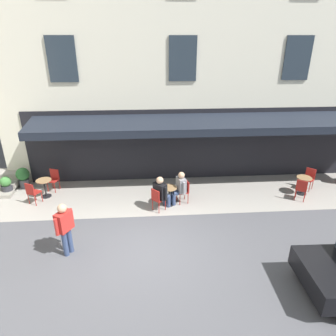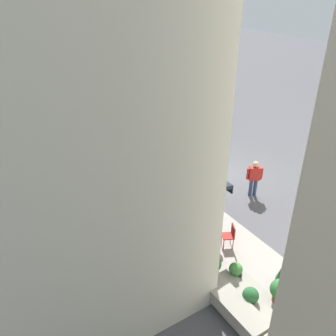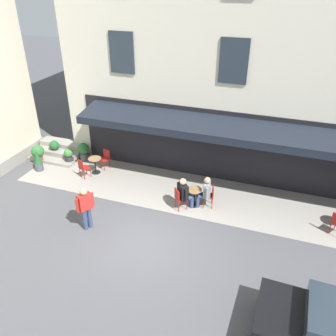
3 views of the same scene
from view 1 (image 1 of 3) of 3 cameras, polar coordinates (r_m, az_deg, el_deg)
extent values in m
plane|color=#4C4C51|center=(9.55, -4.53, -15.12)|extent=(70.00, 70.00, 0.00)
cube|color=gray|center=(12.75, 10.29, -4.63)|extent=(20.50, 3.20, 0.01)
cube|color=beige|center=(17.43, 9.72, 28.47)|extent=(20.00, 9.00, 15.00)
cube|color=black|center=(13.46, 8.18, 4.50)|extent=(16.00, 0.06, 3.20)
cube|color=black|center=(12.33, 9.29, 8.73)|extent=(15.00, 1.70, 0.36)
cube|color=black|center=(11.62, 10.12, 6.56)|extent=(15.00, 0.04, 0.28)
cube|color=#232D38|center=(13.86, 23.51, 18.70)|extent=(1.10, 0.06, 1.70)
cube|color=#232D38|center=(12.51, 2.83, 20.14)|extent=(1.10, 0.06, 1.70)
cube|color=#232D38|center=(12.83, -19.62, 18.99)|extent=(1.10, 0.06, 1.70)
cylinder|color=black|center=(11.70, 0.22, -6.91)|extent=(0.40, 0.40, 0.03)
cylinder|color=black|center=(11.53, 0.23, -5.43)|extent=(0.06, 0.06, 0.72)
cylinder|color=#99754C|center=(11.35, 0.23, -3.78)|extent=(0.60, 0.60, 0.03)
cylinder|color=maroon|center=(11.26, -0.50, -7.01)|extent=(0.03, 0.03, 0.45)
cylinder|color=maroon|center=(11.47, -1.72, -6.40)|extent=(0.03, 0.03, 0.45)
cylinder|color=maroon|center=(11.06, -1.74, -7.65)|extent=(0.03, 0.03, 0.45)
cylinder|color=maroon|center=(11.27, -2.96, -7.02)|extent=(0.03, 0.03, 0.45)
cube|color=maroon|center=(11.14, -1.74, -5.93)|extent=(0.56, 0.56, 0.04)
cube|color=maroon|center=(10.92, -2.44, -5.22)|extent=(0.30, 0.32, 0.42)
cylinder|color=maroon|center=(11.85, 1.70, -5.33)|extent=(0.03, 0.03, 0.45)
cylinder|color=maroon|center=(11.57, 2.29, -6.10)|extent=(0.03, 0.03, 0.45)
cylinder|color=maroon|center=(11.96, 3.23, -5.07)|extent=(0.03, 0.03, 0.45)
cylinder|color=maroon|center=(11.69, 3.85, -5.83)|extent=(0.03, 0.03, 0.45)
cube|color=maroon|center=(11.65, 2.79, -4.53)|extent=(0.49, 0.49, 0.04)
cube|color=maroon|center=(11.60, 3.64, -3.39)|extent=(0.14, 0.40, 0.42)
cylinder|color=black|center=(13.22, -22.21, -5.00)|extent=(0.40, 0.40, 0.03)
cylinder|color=black|center=(13.07, -22.44, -3.67)|extent=(0.06, 0.06, 0.72)
cylinder|color=#99754C|center=(12.91, -22.70, -2.20)|extent=(0.60, 0.60, 0.03)
cylinder|color=maroon|center=(12.79, -22.96, -5.07)|extent=(0.03, 0.03, 0.45)
cylinder|color=maroon|center=(13.02, -24.03, -4.74)|extent=(0.03, 0.03, 0.45)
cylinder|color=maroon|center=(12.59, -24.02, -5.73)|extent=(0.03, 0.03, 0.45)
cylinder|color=maroon|center=(12.82, -25.09, -5.39)|extent=(0.03, 0.03, 0.45)
cube|color=maroon|center=(12.70, -24.21, -4.26)|extent=(0.54, 0.54, 0.04)
cube|color=maroon|center=(12.49, -24.96, -3.67)|extent=(0.38, 0.21, 0.42)
cylinder|color=maroon|center=(13.49, -22.01, -3.38)|extent=(0.03, 0.03, 0.45)
cylinder|color=maroon|center=(13.30, -20.82, -3.58)|extent=(0.03, 0.03, 0.45)
cylinder|color=maroon|center=(13.73, -21.20, -2.77)|extent=(0.03, 0.03, 0.45)
cylinder|color=maroon|center=(13.54, -20.02, -2.95)|extent=(0.03, 0.03, 0.45)
cube|color=maroon|center=(13.41, -21.17, -2.23)|extent=(0.51, 0.51, 0.04)
cube|color=maroon|center=(13.45, -20.88, -1.03)|extent=(0.39, 0.17, 0.42)
cylinder|color=black|center=(13.65, 24.11, -4.43)|extent=(0.40, 0.40, 0.03)
cylinder|color=black|center=(13.50, 24.35, -3.14)|extent=(0.06, 0.06, 0.72)
cylinder|color=#99754C|center=(13.35, 24.62, -1.70)|extent=(0.60, 0.60, 0.03)
cylinder|color=maroon|center=(13.21, 24.77, -4.47)|extent=(0.03, 0.03, 0.45)
cylinder|color=maroon|center=(13.22, 23.33, -4.17)|extent=(0.03, 0.03, 0.45)
cylinder|color=maroon|center=(12.90, 24.60, -5.11)|extent=(0.03, 0.03, 0.45)
cylinder|color=maroon|center=(12.92, 23.12, -4.80)|extent=(0.03, 0.03, 0.45)
cube|color=maroon|center=(12.95, 24.13, -3.68)|extent=(0.55, 0.55, 0.04)
cube|color=maroon|center=(12.69, 24.20, -3.09)|extent=(0.35, 0.26, 0.42)
cylinder|color=maroon|center=(13.93, 24.15, -2.90)|extent=(0.03, 0.03, 0.45)
cylinder|color=maroon|center=(13.85, 25.45, -3.30)|extent=(0.03, 0.03, 0.45)
cylinder|color=maroon|center=(14.23, 24.63, -2.43)|extent=(0.03, 0.03, 0.45)
cylinder|color=maroon|center=(14.15, 25.90, -2.82)|extent=(0.03, 0.03, 0.45)
cube|color=maroon|center=(13.94, 25.21, -1.96)|extent=(0.57, 0.57, 0.04)
cube|color=maroon|center=(14.01, 25.61, -0.87)|extent=(0.30, 0.32, 0.42)
cylinder|color=navy|center=(11.71, 0.79, -5.64)|extent=(0.15, 0.15, 0.47)
cylinder|color=navy|center=(11.64, 1.58, -4.41)|extent=(0.37, 0.24, 0.16)
cylinder|color=navy|center=(11.56, 1.10, -6.06)|extent=(0.15, 0.15, 0.47)
cylinder|color=navy|center=(11.49, 1.90, -4.82)|extent=(0.37, 0.24, 0.16)
cube|color=gray|center=(11.49, 2.54, -3.23)|extent=(0.38, 0.52, 0.57)
sphere|color=tan|center=(11.31, 2.58, -1.37)|extent=(0.25, 0.25, 0.25)
cylinder|color=gray|center=(11.73, 2.03, -2.70)|extent=(0.10, 0.10, 0.51)
cylinder|color=gray|center=(11.26, 3.07, -3.93)|extent=(0.10, 0.10, 0.51)
cylinder|color=navy|center=(11.45, 0.10, -6.39)|extent=(0.16, 0.16, 0.47)
cylinder|color=navy|center=(11.21, -0.53, -5.58)|extent=(0.37, 0.36, 0.17)
cylinder|color=navy|center=(11.57, -0.60, -6.05)|extent=(0.16, 0.16, 0.47)
cylinder|color=navy|center=(11.33, -1.23, -5.25)|extent=(0.37, 0.36, 0.17)
cube|color=black|center=(11.02, -1.54, -4.38)|extent=(0.54, 0.56, 0.60)
sphere|color=tan|center=(10.82, -1.56, -2.36)|extent=(0.26, 0.26, 0.26)
cylinder|color=black|center=(10.84, -0.42, -4.98)|extent=(0.11, 0.11, 0.53)
cylinder|color=black|center=(11.22, -2.62, -3.95)|extent=(0.11, 0.11, 0.53)
cylinder|color=navy|center=(9.64, -18.28, -12.90)|extent=(0.16, 0.16, 0.84)
cylinder|color=navy|center=(9.54, -19.08, -13.48)|extent=(0.16, 0.16, 0.84)
cube|color=red|center=(9.19, -19.26, -9.59)|extent=(0.49, 0.57, 0.60)
sphere|color=tan|center=(8.97, -19.63, -7.29)|extent=(0.26, 0.26, 0.26)
cylinder|color=red|center=(9.37, -18.00, -8.83)|extent=(0.11, 0.11, 0.53)
cylinder|color=red|center=(9.03, -20.56, -10.55)|extent=(0.11, 0.11, 0.53)
cylinder|color=#2D2D33|center=(14.11, -28.34, -3.61)|extent=(0.45, 0.45, 0.36)
sphere|color=#3D7A38|center=(13.96, -28.63, -2.28)|extent=(0.43, 0.43, 0.43)
cylinder|color=#4C4C51|center=(14.33, -25.74, -2.60)|extent=(0.41, 0.41, 0.39)
sphere|color=#2D6B33|center=(14.16, -26.05, -1.05)|extent=(0.55, 0.55, 0.55)
cylinder|color=black|center=(9.48, 26.14, -16.00)|extent=(0.60, 0.20, 0.60)
camera|label=2|loc=(21.53, -42.65, 25.94)|focal=38.79mm
camera|label=3|loc=(4.41, 114.49, 22.21)|focal=37.62mm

